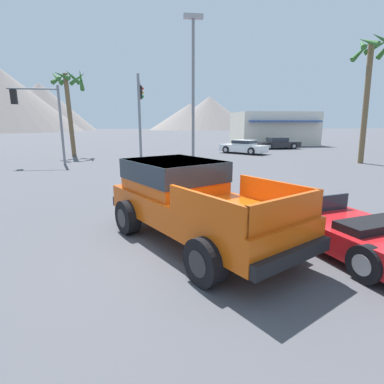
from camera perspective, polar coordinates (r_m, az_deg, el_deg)
ground_plane at (r=6.93m, az=-0.64°, el=-9.95°), size 320.00×320.00×0.00m
orange_pickup_truck at (r=6.99m, az=-0.68°, el=-0.77°), size 4.20×5.49×1.82m
red_convertible_car at (r=7.49m, az=26.15°, el=-6.07°), size 2.86×4.88×1.03m
parked_car_white at (r=28.13m, az=9.78°, el=8.51°), size 4.12×4.30×1.24m
parked_car_dark at (r=34.41m, az=16.01°, el=8.96°), size 4.63×2.08×1.21m
traffic_light_main at (r=22.25m, az=-27.02°, el=13.74°), size 3.15×0.38×5.09m
traffic_light_crosswalk at (r=20.62m, az=-9.86°, el=16.13°), size 0.38×3.96×5.59m
street_lamp_post at (r=14.96m, az=0.22°, el=19.90°), size 0.90×0.24×7.49m
palm_tree_tall at (r=27.48m, az=-22.40°, el=17.27°), size 2.91×2.87×6.98m
palm_tree_short at (r=24.23m, az=31.09°, el=19.44°), size 2.51×2.73×8.33m
storefront_building at (r=40.93m, az=15.21°, el=11.57°), size 9.77×7.27×4.11m
distant_mountain_range at (r=131.45m, az=-20.76°, el=14.99°), size 123.71×70.48×21.80m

